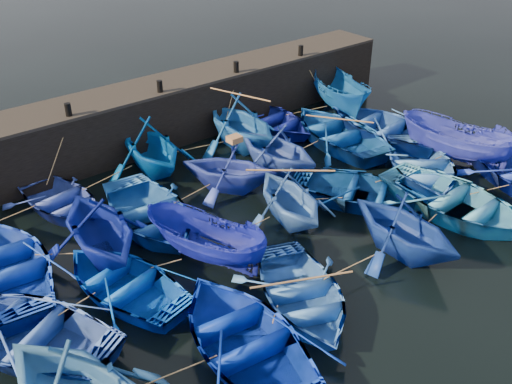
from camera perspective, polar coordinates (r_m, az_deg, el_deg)
ground at (r=19.00m, az=6.10°, el=-5.67°), size 120.00×120.00×0.00m
quay_wall at (r=25.82m, az=-10.31°, el=7.52°), size 26.00×2.50×2.50m
quay_top at (r=25.34m, az=-10.59°, el=10.24°), size 26.00×2.50×0.12m
bollard_1 at (r=22.96m, az=-18.27°, el=7.83°), size 0.24×0.24×0.50m
bollard_2 at (r=24.49m, az=-9.60°, el=10.38°), size 0.24×0.24×0.50m
bollard_3 at (r=26.54m, az=-2.00°, el=12.40°), size 0.24×0.24×0.50m
bollard_4 at (r=29.01m, az=4.50°, el=13.93°), size 0.24×0.24×0.50m
boat_1 at (r=21.77m, az=-19.03°, el=-0.76°), size 3.72×4.76×0.90m
boat_2 at (r=23.26m, az=-10.52°, el=4.57°), size 4.27×4.80×2.31m
boat_3 at (r=24.85m, az=-1.59°, el=7.02°), size 4.24×4.85×2.45m
boat_4 at (r=26.77m, az=1.58°, el=7.17°), size 3.91×5.21×1.03m
boat_5 at (r=28.95m, az=8.43°, el=9.72°), size 3.74×5.45×1.97m
boat_6 at (r=18.83m, az=-23.78°, el=-6.75°), size 4.56×5.95×1.15m
boat_7 at (r=18.53m, az=-15.41°, el=-3.34°), size 4.30×4.85×2.35m
boat_8 at (r=20.00m, az=-10.58°, el=-2.10°), size 4.31×5.65×1.10m
boat_9 at (r=21.67m, az=-2.74°, el=2.49°), size 4.79×4.89×1.95m
boat_10 at (r=22.90m, az=2.06°, el=4.46°), size 3.98×4.48×2.18m
boat_11 at (r=25.69m, az=8.24°, el=5.98°), size 4.88×6.24×1.18m
boat_12 at (r=26.66m, az=12.67°, el=6.49°), size 4.78×6.21×1.20m
boat_13 at (r=16.39m, az=-22.12°, el=-12.70°), size 5.97×6.54×1.11m
boat_14 at (r=17.25m, az=-13.04°, el=-8.74°), size 4.30×5.28×0.96m
boat_15 at (r=17.90m, az=-5.10°, el=-4.95°), size 3.19×4.50×1.63m
boat_16 at (r=19.72m, az=3.37°, el=-0.49°), size 4.14×4.53×2.03m
boat_17 at (r=21.37m, az=10.29°, el=0.17°), size 5.73×6.22×1.05m
boat_18 at (r=23.58m, az=16.20°, el=2.52°), size 6.21×6.51×1.10m
boat_19 at (r=25.12m, az=19.38°, el=4.73°), size 3.26×5.12×1.85m
boat_21 at (r=15.04m, az=-1.03°, el=-14.45°), size 4.50×5.82×1.11m
boat_22 at (r=16.46m, az=4.57°, el=-10.11°), size 4.82×5.56×0.97m
boat_23 at (r=18.67m, az=14.65°, el=-3.32°), size 3.56×4.12×2.15m
boat_24 at (r=21.45m, az=19.35°, el=-0.87°), size 4.30×5.89×1.19m
wooden_crate at (r=21.33m, az=-2.16°, el=5.32°), size 0.50×0.43×0.23m
mooring_ropes at (r=21.67m, az=-3.47°, el=2.17°), size 18.70×11.76×2.10m
loose_oars at (r=21.10m, az=3.70°, el=3.81°), size 10.82×11.37×1.54m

